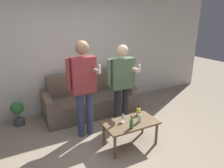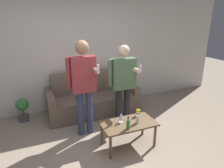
{
  "view_description": "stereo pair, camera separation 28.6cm",
  "coord_description": "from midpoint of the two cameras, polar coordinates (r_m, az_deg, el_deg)",
  "views": [
    {
      "loc": [
        -1.16,
        -2.18,
        2.06
      ],
      "look_at": [
        0.37,
        0.75,
        0.95
      ],
      "focal_mm": 32.0,
      "sensor_mm": 36.0,
      "label": 1
    },
    {
      "loc": [
        -0.9,
        -2.3,
        2.06
      ],
      "look_at": [
        0.37,
        0.75,
        0.95
      ],
      "focal_mm": 32.0,
      "sensor_mm": 36.0,
      "label": 2
    }
  ],
  "objects": [
    {
      "name": "ground_plane",
      "position": [
        3.21,
        -2.35,
        -21.32
      ],
      "size": [
        16.0,
        16.0,
        0.0
      ],
      "primitive_type": "plane",
      "color": "gray"
    },
    {
      "name": "wall_back",
      "position": [
        4.57,
        -14.32,
        9.06
      ],
      "size": [
        8.0,
        0.06,
        2.7
      ],
      "color": "silver",
      "rests_on": "ground_plane"
    },
    {
      "name": "couch",
      "position": [
        4.52,
        -8.46,
        -4.41
      ],
      "size": [
        1.96,
        0.81,
        0.88
      ],
      "color": "#6B5B4C",
      "rests_on": "ground_plane"
    },
    {
      "name": "coffee_table",
      "position": [
        3.35,
        2.85,
        -11.66
      ],
      "size": [
        0.89,
        0.49,
        0.43
      ],
      "color": "brown",
      "rests_on": "ground_plane"
    },
    {
      "name": "bottle_orange",
      "position": [
        3.53,
        5.3,
        -7.83
      ],
      "size": [
        0.07,
        0.07,
        0.16
      ],
      "color": "yellow",
      "rests_on": "coffee_table"
    },
    {
      "name": "bottle_green",
      "position": [
        3.3,
        5.35,
        -9.64
      ],
      "size": [
        0.06,
        0.06,
        0.18
      ],
      "color": "silver",
      "rests_on": "coffee_table"
    },
    {
      "name": "bottle_dark",
      "position": [
        3.12,
        2.91,
        -11.23
      ],
      "size": [
        0.06,
        0.06,
        0.21
      ],
      "color": "#23752D",
      "rests_on": "coffee_table"
    },
    {
      "name": "wine_glass_near",
      "position": [
        3.27,
        0.68,
        -9.06
      ],
      "size": [
        0.07,
        0.07,
        0.17
      ],
      "color": "silver",
      "rests_on": "coffee_table"
    },
    {
      "name": "person_standing_left",
      "position": [
        3.42,
        -10.59,
        0.47
      ],
      "size": [
        0.49,
        0.44,
        1.71
      ],
      "color": "navy",
      "rests_on": "ground_plane"
    },
    {
      "name": "person_standing_right",
      "position": [
        3.77,
        0.63,
        1.05
      ],
      "size": [
        0.53,
        0.42,
        1.59
      ],
      "color": "#232328",
      "rests_on": "ground_plane"
    },
    {
      "name": "potted_plant",
      "position": [
        4.45,
        -27.06,
        -7.02
      ],
      "size": [
        0.25,
        0.25,
        0.5
      ],
      "color": "#4C4C51",
      "rests_on": "ground_plane"
    }
  ]
}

